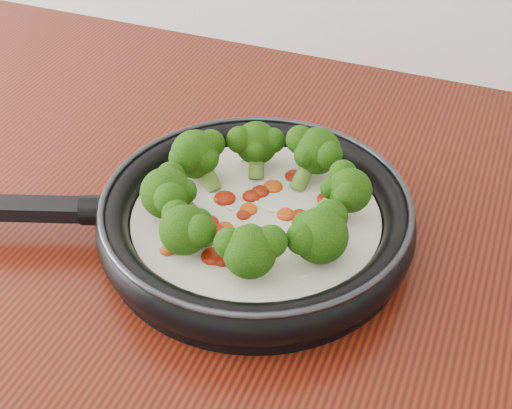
% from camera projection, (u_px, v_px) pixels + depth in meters
% --- Properties ---
extents(skillet, '(0.57, 0.44, 0.10)m').
position_uv_depth(skillet, '(253.00, 214.00, 0.76)').
color(skillet, black).
rests_on(skillet, counter).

